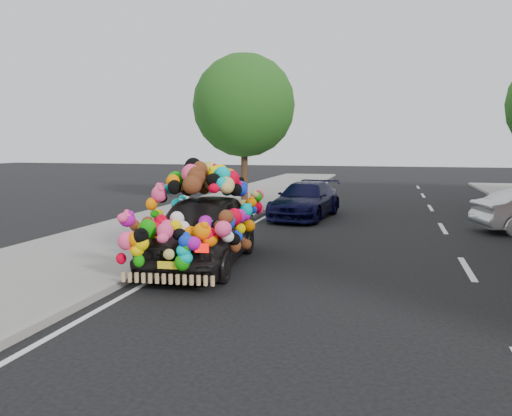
{
  "coord_description": "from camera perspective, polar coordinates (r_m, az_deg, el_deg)",
  "views": [
    {
      "loc": [
        2.11,
        -10.34,
        2.41
      ],
      "look_at": [
        -0.72,
        0.05,
        1.06
      ],
      "focal_mm": 35.0,
      "sensor_mm": 36.0,
      "label": 1
    }
  ],
  "objects": [
    {
      "name": "kerb",
      "position": [
        11.5,
        -7.94,
        -4.69
      ],
      "size": [
        0.15,
        60.0,
        0.13
      ],
      "primitive_type": "cube",
      "color": "gray",
      "rests_on": "ground"
    },
    {
      "name": "sidewalk",
      "position": [
        12.39,
        -16.28,
        -4.08
      ],
      "size": [
        4.0,
        60.0,
        0.12
      ],
      "primitive_type": "cube",
      "color": "gray",
      "rests_on": "ground"
    },
    {
      "name": "ground",
      "position": [
        10.82,
        3.64,
        -5.74
      ],
      "size": [
        100.0,
        100.0,
        0.0
      ],
      "primitive_type": "plane",
      "color": "black",
      "rests_on": "ground"
    },
    {
      "name": "lane_markings",
      "position": [
        10.72,
        22.98,
        -6.4
      ],
      "size": [
        6.0,
        50.0,
        0.01
      ],
      "primitive_type": null,
      "color": "silver",
      "rests_on": "ground"
    },
    {
      "name": "plush_art_car",
      "position": [
        10.17,
        -6.17,
        -0.53
      ],
      "size": [
        2.49,
        4.58,
        2.08
      ],
      "rotation": [
        0.0,
        0.0,
        0.1
      ],
      "color": "black",
      "rests_on": "ground"
    },
    {
      "name": "navy_sedan",
      "position": [
        16.83,
        5.68,
        0.92
      ],
      "size": [
        2.15,
        4.28,
        1.19
      ],
      "primitive_type": "imported",
      "rotation": [
        0.0,
        0.0,
        -0.12
      ],
      "color": "black",
      "rests_on": "ground"
    },
    {
      "name": "tree_near_sidewalk",
      "position": [
        20.76,
        -1.35,
        11.6
      ],
      "size": [
        4.2,
        4.2,
        6.13
      ],
      "color": "#332114",
      "rests_on": "ground"
    }
  ]
}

